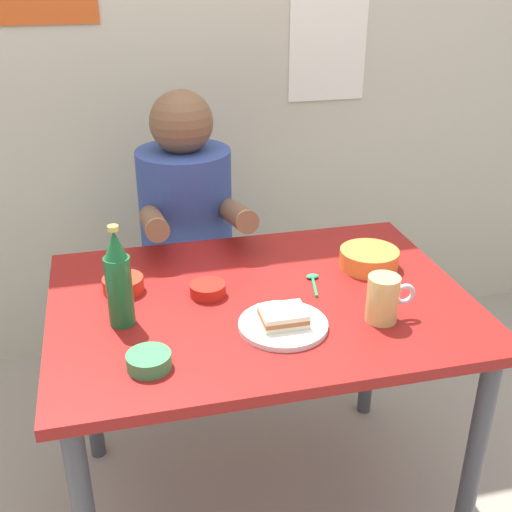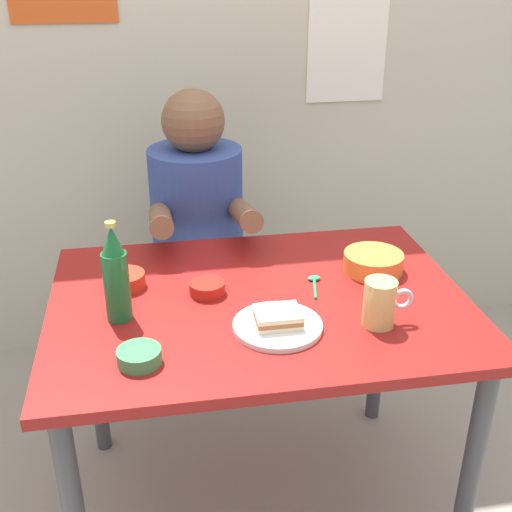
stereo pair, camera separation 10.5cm
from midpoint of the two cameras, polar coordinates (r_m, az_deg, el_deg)
ground_plane at (r=2.16m, az=-1.15°, el=-21.06°), size 6.00×6.00×0.00m
wall_back at (r=2.53m, az=-6.94°, el=19.35°), size 4.40×0.09×2.60m
dining_table at (r=1.75m, az=-1.34°, el=-6.44°), size 1.10×0.80×0.74m
stool at (r=2.42m, az=-7.06°, el=-4.93°), size 0.34×0.34×0.45m
person_seated at (r=2.23m, az=-7.60°, el=4.17°), size 0.33×0.56×0.72m
plate_orange at (r=1.57m, az=0.51°, el=-6.21°), size 0.22×0.22×0.01m
sandwich at (r=1.56m, az=0.52°, el=-5.43°), size 0.11×0.09×0.04m
beer_mug at (r=1.60m, az=9.47°, el=-3.79°), size 0.13×0.08×0.12m
beer_bottle at (r=1.58m, az=-14.02°, el=-2.18°), size 0.06×0.06×0.26m
dip_bowl_green at (r=1.46m, az=-11.60°, el=-9.12°), size 0.10×0.10×0.03m
sauce_bowl_chili at (r=1.77m, az=-13.43°, el=-2.44°), size 0.11×0.11×0.04m
sambal_bowl_red at (r=1.71m, az=-6.07°, el=-2.97°), size 0.10×0.10×0.03m
soup_bowl_orange at (r=1.86m, az=8.47°, el=-0.19°), size 0.17×0.17×0.05m
spoon at (r=1.78m, az=3.45°, el=-2.21°), size 0.05×0.12×0.01m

